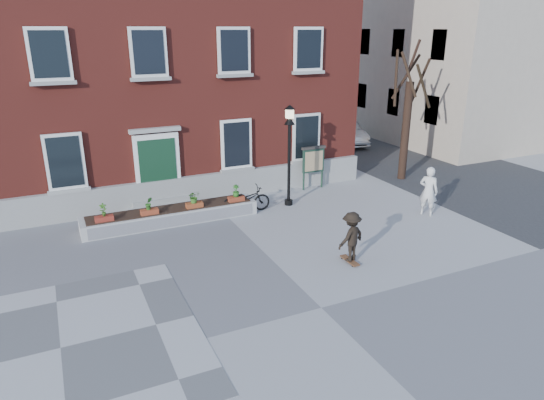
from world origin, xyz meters
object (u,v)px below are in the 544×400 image
bystander (428,191)px  notice_board (313,161)px  bicycle (246,200)px  skateboarder (351,237)px  parked_car (344,132)px  lamp_post (289,142)px

bystander → notice_board: 5.09m
bicycle → skateboarder: skateboarder is taller
parked_car → bystander: 11.98m
bicycle → parked_car: (9.71, 8.29, 0.22)m
bystander → notice_board: bearing=-7.3°
lamp_post → skateboarder: size_ratio=2.47×
bicycle → lamp_post: (1.83, 0.04, 2.04)m
parked_car → notice_board: bearing=-120.9°
bystander → lamp_post: size_ratio=0.47×
bystander → lamp_post: (-4.18, 3.15, 1.61)m
parked_car → notice_board: (-6.01, -6.87, 0.54)m
bicycle → skateboarder: 5.36m
bicycle → skateboarder: bearing=-162.5°
bystander → parked_car: bearing=-52.3°
parked_car → bystander: bystander is taller
bicycle → notice_board: 4.03m
bicycle → notice_board: (3.70, 1.41, 0.77)m
notice_board → skateboarder: bearing=-110.5°
bicycle → lamp_post: 2.75m
lamp_post → notice_board: (1.87, 1.37, -1.28)m
lamp_post → bystander: bearing=-37.0°
bicycle → skateboarder: size_ratio=1.19×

